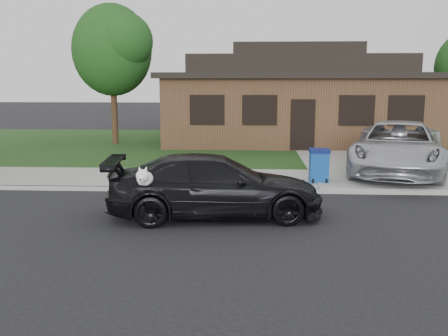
{
  "coord_description": "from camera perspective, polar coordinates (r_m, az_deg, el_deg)",
  "views": [
    {
      "loc": [
        1.85,
        -9.94,
        3.05
      ],
      "look_at": [
        1.25,
        1.12,
        1.1
      ],
      "focal_mm": 40.0,
      "sensor_mm": 36.0,
      "label": 1
    }
  ],
  "objects": [
    {
      "name": "ground",
      "position": [
        10.56,
        -7.16,
        -6.88
      ],
      "size": [
        120.0,
        120.0,
        0.0
      ],
      "primitive_type": "plane",
      "color": "black",
      "rests_on": "ground"
    },
    {
      "name": "sidewalk",
      "position": [
        15.35,
        -3.87,
        -1.27
      ],
      "size": [
        60.0,
        3.0,
        0.12
      ],
      "primitive_type": "cube",
      "color": "gray",
      "rests_on": "ground"
    },
    {
      "name": "curb",
      "position": [
        13.89,
        -4.61,
        -2.48
      ],
      "size": [
        60.0,
        0.12,
        0.12
      ],
      "primitive_type": "cube",
      "color": "gray",
      "rests_on": "ground"
    },
    {
      "name": "lawn",
      "position": [
        23.21,
        -1.48,
        2.59
      ],
      "size": [
        60.0,
        13.0,
        0.13
      ],
      "primitive_type": "cube",
      "color": "#193814",
      "rests_on": "ground"
    },
    {
      "name": "driveway",
      "position": [
        20.59,
        14.71,
        1.33
      ],
      "size": [
        4.5,
        13.0,
        0.14
      ],
      "primitive_type": "cube",
      "color": "gray",
      "rests_on": "ground"
    },
    {
      "name": "sedan",
      "position": [
        11.23,
        -1.08,
        -2.08
      ],
      "size": [
        5.01,
        2.57,
        1.4
      ],
      "rotation": [
        0.0,
        0.0,
        1.68
      ],
      "color": "black",
      "rests_on": "ground"
    },
    {
      "name": "minivan",
      "position": [
        16.81,
        19.26,
        2.27
      ],
      "size": [
        4.33,
        6.41,
        1.63
      ],
      "primitive_type": "imported",
      "rotation": [
        0.0,
        0.0,
        -0.3
      ],
      "color": "#B4B6BC",
      "rests_on": "driveway"
    },
    {
      "name": "recycling_bin",
      "position": [
        14.82,
        10.8,
        0.32
      ],
      "size": [
        0.59,
        0.63,
        0.97
      ],
      "rotation": [
        0.0,
        0.0,
        -0.02
      ],
      "color": "navy",
      "rests_on": "sidewalk"
    },
    {
      "name": "house",
      "position": [
        25.05,
        8.11,
        7.79
      ],
      "size": [
        12.6,
        8.6,
        4.65
      ],
      "color": "#422B1C",
      "rests_on": "ground"
    },
    {
      "name": "tree_0",
      "position": [
        23.68,
        -12.36,
        13.22
      ],
      "size": [
        3.78,
        3.6,
        6.34
      ],
      "color": "#332114",
      "rests_on": "ground"
    }
  ]
}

